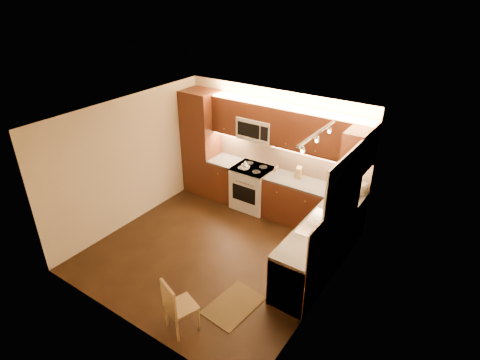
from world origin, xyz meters
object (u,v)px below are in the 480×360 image
Objects in this scene: kettle at (245,165)px; sink at (321,221)px; microwave at (257,128)px; soap_bottle at (354,203)px; knife_block at (299,173)px; dining_chair at (181,305)px; toaster_oven at (353,187)px; stove at (252,187)px.

sink is at bearing -19.84° from kettle.
kettle is (-2.07, 0.96, 0.05)m from sink.
microwave is 4.36× the size of soap_bottle.
dining_chair is (0.02, -3.47, -0.58)m from knife_block.
toaster_oven reaches higher than soap_bottle.
microwave is (0.00, 0.14, 1.26)m from stove.
dining_chair is (0.97, -3.31, -0.03)m from stove.
stove is at bearing 126.37° from dining_chair.
kettle reaches higher than knife_block.
stove is 4.26× the size of knife_block.
toaster_oven reaches higher than sink.
toaster_oven is at bearing 4.63° from stove.
stove is at bearing -153.84° from toaster_oven.
kettle is at bearing -178.62° from knife_block.
microwave is 3.52× the size of knife_block.
soap_bottle is 0.20× the size of dining_chair.
knife_block reaches higher than soap_bottle.
stove is 5.28× the size of soap_bottle.
stove is 1.27m from microwave.
kettle reaches higher than stove.
sink reaches higher than dining_chair.
soap_bottle is (0.20, -0.50, -0.03)m from toaster_oven.
microwave is at bearing 125.76° from dining_chair.
knife_block reaches higher than stove.
kettle is 0.94× the size of knife_block.
knife_block is at bearing 1.41° from microwave.
microwave reaches higher than soap_bottle.
soap_bottle reaches higher than dining_chair.
sink is 0.83m from soap_bottle.
sink is 2.48m from dining_chair.
microwave is 2.16m from toaster_oven.
sink is at bearing -70.44° from toaster_oven.
toaster_oven is (2.04, 0.03, -0.70)m from microwave.
dining_chair is (-1.03, -2.19, -0.55)m from sink.
knife_block reaches higher than dining_chair.
knife_block is at bearing 143.25° from soap_bottle.
knife_block is at bearing -158.10° from toaster_oven.
kettle reaches higher than sink.
microwave is at bearing 90.00° from stove.
stove is 1.11m from knife_block.
dining_chair is at bearing -74.23° from microwave.
soap_bottle is at bearing -37.34° from knife_block.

